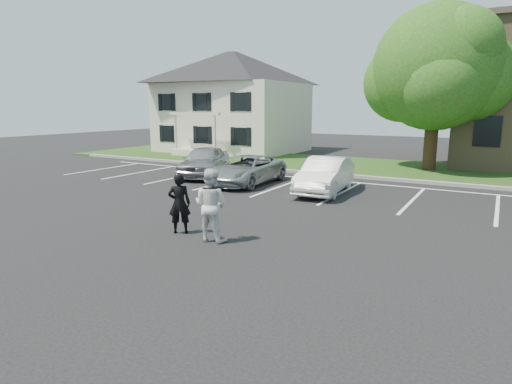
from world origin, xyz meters
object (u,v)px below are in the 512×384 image
man_white_shirt (211,205)px  car_silver_west (204,161)px  car_silver_minivan (246,170)px  house (233,102)px  tree (438,71)px  man_black_suit (179,204)px  car_white_sedan (325,175)px

man_white_shirt → car_silver_west: (-6.56, 8.53, -0.20)m
car_silver_west → car_silver_minivan: size_ratio=0.97×
house → man_white_shirt: size_ratio=5.37×
tree → man_black_suit: bearing=-104.8°
man_black_suit → car_white_sedan: (1.42, 7.48, -0.12)m
car_silver_west → car_white_sedan: car_silver_west is taller
man_black_suit → man_white_shirt: bearing=137.3°
car_silver_west → man_white_shirt: bearing=-71.5°
man_white_shirt → car_silver_minivan: 8.52m
house → car_white_sedan: size_ratio=2.37×
tree → car_silver_west: (-9.67, -7.81, -4.59)m
house → man_black_suit: size_ratio=6.14×
man_white_shirt → car_silver_west: 10.77m
house → car_silver_west: bearing=-63.8°
man_white_shirt → car_white_sedan: (0.25, 7.62, -0.24)m
house → car_silver_minivan: size_ratio=2.22×
man_black_suit → car_silver_minivan: size_ratio=0.36×
man_black_suit → man_white_shirt: man_white_shirt is taller
car_silver_west → house: bearing=97.1°
house → man_black_suit: house is taller
car_silver_minivan → car_silver_west: bearing=163.9°
car_silver_minivan → car_white_sedan: (3.84, -0.11, 0.07)m
tree → car_silver_west: tree is taller
tree → man_black_suit: tree is taller
tree → car_silver_west: bearing=-141.1°
man_white_shirt → car_silver_west: size_ratio=0.43×
house → car_silver_minivan: 15.11m
man_white_shirt → car_silver_west: man_white_shirt is taller
house → car_white_sedan: house is taller
man_black_suit → car_silver_west: size_ratio=0.37×
man_black_suit → car_silver_minivan: 7.97m
house → man_white_shirt: 23.38m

